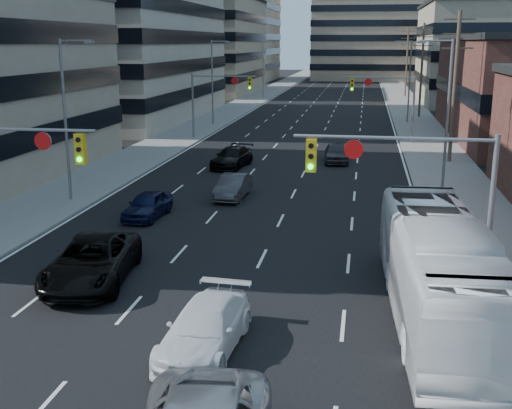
{
  "coord_description": "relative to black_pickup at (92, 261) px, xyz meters",
  "views": [
    {
      "loc": [
        5.81,
        -13.18,
        8.84
      ],
      "look_at": [
        1.45,
        12.57,
        2.2
      ],
      "focal_mm": 45.0,
      "sensor_mm": 36.0,
      "label": 1
    }
  ],
  "objects": [
    {
      "name": "bg_block_left",
      "position": [
        -23.9,
        131.71,
        9.17
      ],
      "size": [
        24.0,
        24.0,
        20.0
      ],
      "primitive_type": "cube",
      "color": "#ADA089",
      "rests_on": "ground"
    },
    {
      "name": "utility_pole_block",
      "position": [
        16.3,
        27.71,
        4.95
      ],
      "size": [
        2.2,
        0.28,
        11.0
      ],
      "color": "#4C3D2D",
      "rests_on": "ground"
    },
    {
      "name": "sedan_black_far",
      "position": [
        0.55,
        23.42,
        -0.11
      ],
      "size": [
        2.69,
        5.19,
        1.44
      ],
      "primitive_type": "imported",
      "rotation": [
        0.0,
        0.0,
        -0.14
      ],
      "color": "black",
      "rests_on": "ground"
    },
    {
      "name": "signal_far_right",
      "position": [
        11.78,
        36.71,
        3.47
      ],
      "size": [
        6.09,
        0.33,
        6.0
      ],
      "color": "slate",
      "rests_on": "ground"
    },
    {
      "name": "black_pickup",
      "position": [
        0.0,
        0.0,
        0.0
      ],
      "size": [
        3.51,
        6.28,
        1.66
      ],
      "primitive_type": "imported",
      "rotation": [
        0.0,
        0.0,
        0.13
      ],
      "color": "black",
      "rests_on": "ground"
    },
    {
      "name": "office_left_far",
      "position": [
        -19.9,
        91.71,
        7.17
      ],
      "size": [
        20.0,
        30.0,
        16.0
      ],
      "primitive_type": "cube",
      "color": "gray",
      "rests_on": "ground"
    },
    {
      "name": "transit_bus",
      "position": [
        12.5,
        -1.25,
        0.87
      ],
      "size": [
        3.48,
        12.36,
        3.41
      ],
      "primitive_type": "imported",
      "rotation": [
        0.0,
        0.0,
        0.05
      ],
      "color": "silver",
      "rests_on": "ground"
    },
    {
      "name": "bg_block_right",
      "position": [
        36.1,
        121.71,
        5.17
      ],
      "size": [
        22.0,
        22.0,
        12.0
      ],
      "primitive_type": "cube",
      "color": "gray",
      "rests_on": "ground"
    },
    {
      "name": "sidewalk_left",
      "position": [
        -7.4,
        121.71,
        -0.76
      ],
      "size": [
        5.0,
        300.0,
        0.15
      ],
      "primitive_type": "cube",
      "color": "slate",
      "rests_on": "ground"
    },
    {
      "name": "sedan_grey_right",
      "position": [
        7.92,
        26.65,
        -0.08
      ],
      "size": [
        2.04,
        4.5,
        1.5
      ],
      "primitive_type": "imported",
      "rotation": [
        0.0,
        0.0,
        0.06
      ],
      "color": "#303032",
      "rests_on": "ground"
    },
    {
      "name": "utility_pole_midblock",
      "position": [
        16.3,
        57.71,
        4.95
      ],
      "size": [
        2.2,
        0.28,
        11.0
      ],
      "color": "#4C3D2D",
      "rests_on": "ground"
    },
    {
      "name": "streetlight_left_mid",
      "position": [
        -6.24,
        46.71,
        4.22
      ],
      "size": [
        2.03,
        0.22,
        9.0
      ],
      "color": "slate",
      "rests_on": "ground"
    },
    {
      "name": "sidewalk_right",
      "position": [
        15.6,
        121.71,
        -0.76
      ],
      "size": [
        5.0,
        300.0,
        0.15
      ],
      "primitive_type": "cube",
      "color": "slate",
      "rests_on": "ground"
    },
    {
      "name": "office_right_far",
      "position": [
        29.1,
        79.71,
        6.17
      ],
      "size": [
        22.0,
        28.0,
        14.0
      ],
      "primitive_type": "cube",
      "color": "gray",
      "rests_on": "ground"
    },
    {
      "name": "streetlight_right_near",
      "position": [
        14.44,
        16.71,
        4.22
      ],
      "size": [
        2.03,
        0.22,
        9.0
      ],
      "color": "slate",
      "rests_on": "ground"
    },
    {
      "name": "streetlight_left_far",
      "position": [
        -6.24,
        81.71,
        4.22
      ],
      "size": [
        2.03,
        0.22,
        9.0
      ],
      "color": "slate",
      "rests_on": "ground"
    },
    {
      "name": "road_surface",
      "position": [
        4.1,
        121.71,
        -0.82
      ],
      "size": [
        18.0,
        300.0,
        0.02
      ],
      "primitive_type": "cube",
      "color": "black",
      "rests_on": "ground"
    },
    {
      "name": "streetlight_left_near",
      "position": [
        -6.24,
        11.71,
        4.22
      ],
      "size": [
        2.03,
        0.22,
        9.0
      ],
      "color": "slate",
      "rests_on": "ground"
    },
    {
      "name": "utility_pole_distant",
      "position": [
        16.3,
        87.71,
        4.95
      ],
      "size": [
        2.2,
        0.28,
        11.0
      ],
      "color": "#4C3D2D",
      "rests_on": "ground"
    },
    {
      "name": "white_van",
      "position": [
        5.55,
        -4.68,
        -0.13
      ],
      "size": [
        2.27,
        4.97,
        1.41
      ],
      "primitive_type": "imported",
      "rotation": [
        0.0,
        0.0,
        -0.06
      ],
      "color": "silver",
      "rests_on": "ground"
    },
    {
      "name": "signal_near_right",
      "position": [
        11.55,
        -0.29,
        3.5
      ],
      "size": [
        6.59,
        0.33,
        6.0
      ],
      "color": "slate",
      "rests_on": "ground"
    },
    {
      "name": "signal_far_left",
      "position": [
        -3.58,
        36.71,
        3.47
      ],
      "size": [
        6.09,
        0.33,
        6.0
      ],
      "color": "slate",
      "rests_on": "ground"
    },
    {
      "name": "sedan_grey_center",
      "position": [
        2.54,
        14.08,
        -0.15
      ],
      "size": [
        1.61,
        4.2,
        1.37
      ],
      "primitive_type": "imported",
      "rotation": [
        0.0,
        0.0,
        -0.04
      ],
      "color": "#353538",
      "rests_on": "ground"
    },
    {
      "name": "sedan_blue",
      "position": [
        -0.95,
        9.16,
        -0.15
      ],
      "size": [
        1.86,
        4.11,
        1.37
      ],
      "primitive_type": "imported",
      "rotation": [
        0.0,
        0.0,
        -0.06
      ],
      "color": "black",
      "rests_on": "ground"
    },
    {
      "name": "streetlight_right_far",
      "position": [
        14.44,
        51.71,
        4.22
      ],
      "size": [
        2.03,
        0.22,
        9.0
      ],
      "color": "slate",
      "rests_on": "ground"
    }
  ]
}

